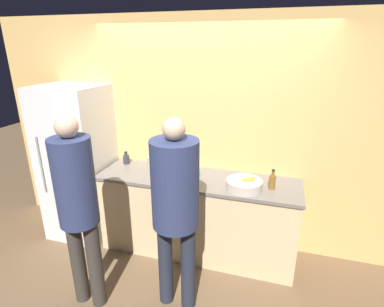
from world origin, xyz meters
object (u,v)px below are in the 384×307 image
(person_left, at_px, (78,202))
(fruit_bowl, at_px, (244,184))
(cup_black, at_px, (195,173))
(refrigerator, at_px, (78,163))
(bottle_amber, at_px, (272,181))
(bottle_dark, at_px, (126,159))
(utensil_crock, at_px, (152,162))
(person_center, at_px, (175,199))

(person_left, bearing_deg, fruit_bowl, 35.37)
(cup_black, bearing_deg, refrigerator, -177.97)
(person_left, xyz_separation_m, bottle_amber, (1.53, 0.97, -0.05))
(bottle_dark, bearing_deg, cup_black, -7.75)
(person_left, distance_m, utensil_crock, 1.14)
(refrigerator, relative_size, person_center, 1.05)
(bottle_amber, relative_size, cup_black, 2.32)
(utensil_crock, bearing_deg, refrigerator, -171.46)
(bottle_dark, bearing_deg, person_left, -81.13)
(cup_black, bearing_deg, bottle_amber, -4.96)
(bottle_dark, xyz_separation_m, cup_black, (0.90, -0.12, -0.02))
(person_left, xyz_separation_m, bottle_dark, (-0.18, 1.16, -0.07))
(refrigerator, bearing_deg, person_left, -53.32)
(cup_black, bearing_deg, fruit_bowl, -14.42)
(bottle_amber, bearing_deg, person_left, -147.70)
(cup_black, bearing_deg, utensil_crock, 171.33)
(refrigerator, relative_size, utensil_crock, 7.70)
(person_left, height_order, bottle_dark, person_left)
(refrigerator, distance_m, person_center, 1.72)
(person_center, height_order, fruit_bowl, person_center)
(person_left, xyz_separation_m, cup_black, (0.72, 1.04, -0.08))
(refrigerator, relative_size, bottle_amber, 9.00)
(person_left, distance_m, bottle_amber, 1.82)
(refrigerator, relative_size, cup_black, 20.90)
(person_center, distance_m, bottle_amber, 1.07)
(refrigerator, bearing_deg, utensil_crock, 8.54)
(refrigerator, bearing_deg, bottle_dark, 17.45)
(refrigerator, relative_size, person_left, 1.04)
(fruit_bowl, bearing_deg, bottle_dark, 169.70)
(bottle_dark, bearing_deg, refrigerator, -162.55)
(person_left, relative_size, bottle_dark, 11.79)
(fruit_bowl, height_order, bottle_dark, bottle_dark)
(person_center, relative_size, utensil_crock, 7.34)
(refrigerator, distance_m, utensil_crock, 0.92)
(fruit_bowl, height_order, utensil_crock, utensil_crock)
(bottle_dark, height_order, bottle_amber, bottle_amber)
(refrigerator, xyz_separation_m, bottle_amber, (2.27, -0.02, 0.08))
(utensil_crock, height_order, bottle_amber, utensil_crock)
(bottle_dark, bearing_deg, person_center, -44.49)
(bottle_dark, distance_m, cup_black, 0.91)
(person_left, distance_m, cup_black, 1.27)
(person_left, bearing_deg, person_center, 15.04)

